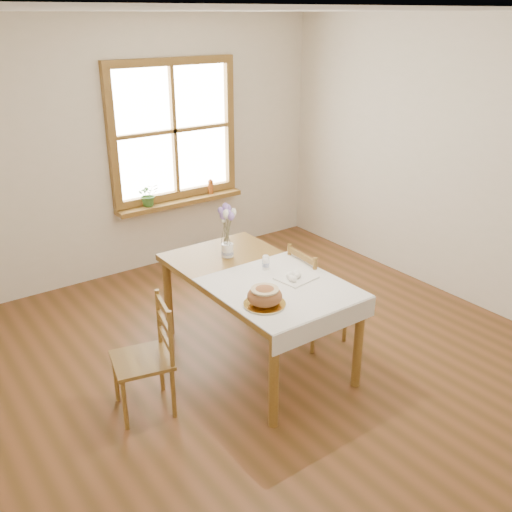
{
  "coord_description": "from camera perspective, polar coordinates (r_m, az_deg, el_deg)",
  "views": [
    {
      "loc": [
        -2.31,
        -2.9,
        2.59
      ],
      "look_at": [
        0.0,
        0.3,
        0.9
      ],
      "focal_mm": 40.0,
      "sensor_mm": 36.0,
      "label": 1
    }
  ],
  "objects": [
    {
      "name": "bread_plate",
      "position": [
        3.88,
        0.87,
        -4.84
      ],
      "size": [
        0.34,
        0.34,
        0.02
      ],
      "primitive_type": "cylinder",
      "rotation": [
        0.0,
        0.0,
        -0.23
      ],
      "color": "white",
      "rests_on": "table_linen"
    },
    {
      "name": "table_linen",
      "position": [
        4.14,
        2.47,
        -3.19
      ],
      "size": [
        0.91,
        0.99,
        0.01
      ],
      "primitive_type": "cube",
      "color": "white",
      "rests_on": "dining_table"
    },
    {
      "name": "chair_right",
      "position": [
        4.81,
        6.2,
        -3.72
      ],
      "size": [
        0.44,
        0.43,
        0.86
      ],
      "primitive_type": null,
      "rotation": [
        0.0,
        0.0,
        1.51
      ],
      "color": "olive",
      "rests_on": "ground"
    },
    {
      "name": "salt_shaker",
      "position": [
        4.43,
        0.99,
        -0.49
      ],
      "size": [
        0.07,
        0.07,
        0.11
      ],
      "primitive_type": "cylinder",
      "rotation": [
        0.0,
        0.0,
        -0.38
      ],
      "color": "white",
      "rests_on": "table_linen"
    },
    {
      "name": "egg_napkin",
      "position": [
        4.27,
        4.04,
        -2.17
      ],
      "size": [
        0.3,
        0.27,
        0.01
      ],
      "primitive_type": "cube",
      "rotation": [
        0.0,
        0.0,
        0.14
      ],
      "color": "white",
      "rests_on": "table_linen"
    },
    {
      "name": "pepper_shaker",
      "position": [
        4.39,
        0.99,
        -0.76
      ],
      "size": [
        0.06,
        0.06,
        0.1
      ],
      "primitive_type": "cylinder",
      "rotation": [
        0.0,
        0.0,
        0.17
      ],
      "color": "white",
      "rests_on": "table_linen"
    },
    {
      "name": "ground",
      "position": [
        4.53,
        2.27,
        -11.76
      ],
      "size": [
        5.0,
        5.0,
        0.0
      ],
      "primitive_type": "plane",
      "color": "brown",
      "rests_on": "ground"
    },
    {
      "name": "bread_loaf",
      "position": [
        3.85,
        0.87,
        -3.87
      ],
      "size": [
        0.24,
        0.24,
        0.13
      ],
      "primitive_type": "ellipsoid",
      "color": "#915C33",
      "rests_on": "bread_plate"
    },
    {
      "name": "potted_plant",
      "position": [
        6.1,
        -10.69,
        5.8
      ],
      "size": [
        0.27,
        0.28,
        0.19
      ],
      "primitive_type": "imported",
      "rotation": [
        0.0,
        0.0,
        -0.22
      ],
      "color": "#396829",
      "rests_on": "window_sill"
    },
    {
      "name": "window",
      "position": [
        6.17,
        -8.24,
        12.29
      ],
      "size": [
        1.46,
        0.08,
        1.46
      ],
      "color": "olive",
      "rests_on": "ground"
    },
    {
      "name": "chair_left",
      "position": [
        4.03,
        -11.37,
        -10.03
      ],
      "size": [
        0.48,
        0.47,
        0.83
      ],
      "primitive_type": null,
      "rotation": [
        0.0,
        0.0,
        -1.8
      ],
      "color": "olive",
      "rests_on": "ground"
    },
    {
      "name": "eggs",
      "position": [
        4.26,
        4.05,
        -1.82
      ],
      "size": [
        0.23,
        0.22,
        0.05
      ],
      "primitive_type": null,
      "rotation": [
        0.0,
        0.0,
        0.14
      ],
      "color": "white",
      "rests_on": "egg_napkin"
    },
    {
      "name": "room_walls",
      "position": [
        3.82,
        2.68,
        9.74
      ],
      "size": [
        4.6,
        5.1,
        2.65
      ],
      "color": "silver",
      "rests_on": "ground"
    },
    {
      "name": "lavender_bouquet",
      "position": [
        4.56,
        -2.93,
        3.01
      ],
      "size": [
        0.17,
        0.17,
        0.33
      ],
      "primitive_type": null,
      "color": "#7D60AB",
      "rests_on": "flower_vase"
    },
    {
      "name": "flower_vase",
      "position": [
        4.64,
        -2.87,
        0.5
      ],
      "size": [
        0.12,
        0.12,
        0.11
      ],
      "primitive_type": "cylinder",
      "rotation": [
        0.0,
        0.0,
        0.32
      ],
      "color": "white",
      "rests_on": "dining_table"
    },
    {
      "name": "dining_table",
      "position": [
        4.4,
        0.0,
        -2.82
      ],
      "size": [
        0.9,
        1.6,
        0.75
      ],
      "color": "olive",
      "rests_on": "ground"
    },
    {
      "name": "window_sill",
      "position": [
        6.3,
        -7.56,
        5.41
      ],
      "size": [
        1.46,
        0.2,
        0.05
      ],
      "color": "olive",
      "rests_on": "ground"
    },
    {
      "name": "amber_bottle",
      "position": [
        6.45,
        -4.56,
        6.97
      ],
      "size": [
        0.08,
        0.08,
        0.17
      ],
      "primitive_type": "cylinder",
      "rotation": [
        0.0,
        0.0,
        -0.36
      ],
      "color": "#A8531F",
      "rests_on": "window_sill"
    }
  ]
}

